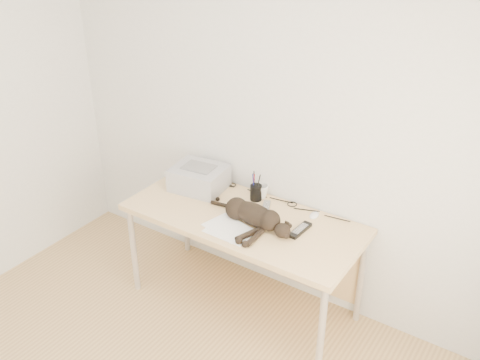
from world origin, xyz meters
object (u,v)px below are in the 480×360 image
Objects in this scene: printer at (199,178)px; mouse at (314,214)px; mug at (261,191)px; pen_cup at (256,192)px; cat at (251,215)px; desk at (250,227)px.

mouse is at bearing 7.66° from printer.
mouse is at bearing -1.86° from mug.
mug is 1.11× the size of mouse.
pen_cup is at bearing -105.61° from mug.
printer is at bearing 167.27° from cat.
cat is 0.31m from pen_cup.
printer is 0.44m from pen_cup.
printer reaches higher than cat.
mug is at bearing 99.94° from desk.
pen_cup is at bearing 107.53° from desk.
mug is at bearing 74.39° from pen_cup.
printer is 4.19× the size of mouse.
mug is (-0.13, 0.32, -0.02)m from cat.
pen_cup reaches higher than desk.
desk is at bearing -72.47° from pen_cup.
pen_cup reaches higher than mug.
printer is 3.76× the size of mug.
pen_cup is (-0.01, -0.05, 0.01)m from mug.
mouse is (0.44, 0.03, -0.04)m from pen_cup.
desk is at bearing -80.06° from mug.
printer is (-0.48, 0.06, 0.22)m from desk.
mug is 0.05m from pen_cup.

